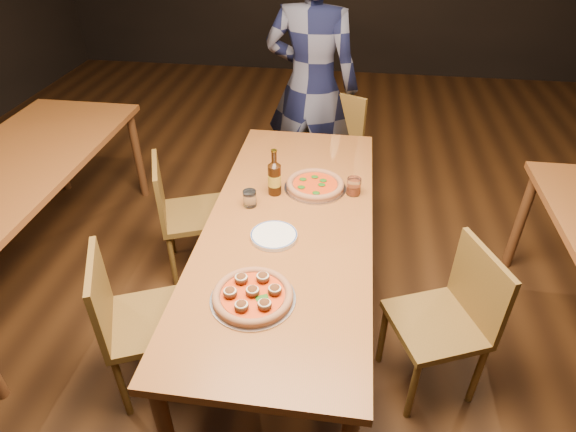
# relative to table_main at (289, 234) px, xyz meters

# --- Properties ---
(ground) EXTENTS (9.00, 9.00, 0.00)m
(ground) POSITION_rel_table_main_xyz_m (0.00, 0.00, -0.68)
(ground) COLOR black
(table_main) EXTENTS (0.80, 2.00, 0.75)m
(table_main) POSITION_rel_table_main_xyz_m (0.00, 0.00, 0.00)
(table_main) COLOR brown
(table_main) RESTS_ON ground
(table_left) EXTENTS (0.80, 2.00, 0.75)m
(table_left) POSITION_rel_table_main_xyz_m (-1.70, 0.30, 0.00)
(table_left) COLOR brown
(table_left) RESTS_ON ground
(chair_main_nw) EXTENTS (0.52, 0.52, 0.85)m
(chair_main_nw) POSITION_rel_table_main_xyz_m (-0.60, -0.42, -0.25)
(chair_main_nw) COLOR brown
(chair_main_nw) RESTS_ON ground
(chair_main_sw) EXTENTS (0.50, 0.50, 0.82)m
(chair_main_sw) POSITION_rel_table_main_xyz_m (-0.67, 0.46, -0.27)
(chair_main_sw) COLOR brown
(chair_main_sw) RESTS_ON ground
(chair_main_e) EXTENTS (0.51, 0.51, 0.84)m
(chair_main_e) POSITION_rel_table_main_xyz_m (0.73, -0.25, -0.26)
(chair_main_e) COLOR brown
(chair_main_e) RESTS_ON ground
(chair_end) EXTENTS (0.58, 0.58, 0.93)m
(chair_end) POSITION_rel_table_main_xyz_m (0.07, 1.18, -0.21)
(chair_end) COLOR brown
(chair_end) RESTS_ON ground
(pizza_meatball) EXTENTS (0.34, 0.34, 0.06)m
(pizza_meatball) POSITION_rel_table_main_xyz_m (-0.07, -0.54, 0.10)
(pizza_meatball) COLOR #B7B7BF
(pizza_meatball) RESTS_ON table_main
(pizza_margherita) EXTENTS (0.33, 0.33, 0.04)m
(pizza_margherita) POSITION_rel_table_main_xyz_m (0.09, 0.32, 0.09)
(pizza_margherita) COLOR #B7B7BF
(pizza_margherita) RESTS_ON table_main
(plate_stack) EXTENTS (0.22, 0.22, 0.02)m
(plate_stack) POSITION_rel_table_main_xyz_m (-0.05, -0.13, 0.08)
(plate_stack) COLOR white
(plate_stack) RESTS_ON table_main
(beer_bottle) EXTENTS (0.07, 0.07, 0.25)m
(beer_bottle) POSITION_rel_table_main_xyz_m (-0.11, 0.25, 0.16)
(beer_bottle) COLOR black
(beer_bottle) RESTS_ON table_main
(water_glass) EXTENTS (0.07, 0.07, 0.09)m
(water_glass) POSITION_rel_table_main_xyz_m (-0.22, 0.11, 0.11)
(water_glass) COLOR white
(water_glass) RESTS_ON table_main
(amber_glass) EXTENTS (0.07, 0.07, 0.09)m
(amber_glass) POSITION_rel_table_main_xyz_m (0.30, 0.30, 0.12)
(amber_glass) COLOR #913310
(amber_glass) RESTS_ON table_main
(diner) EXTENTS (0.73, 0.54, 1.83)m
(diner) POSITION_rel_table_main_xyz_m (-0.04, 1.39, 0.24)
(diner) COLOR black
(diner) RESTS_ON ground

